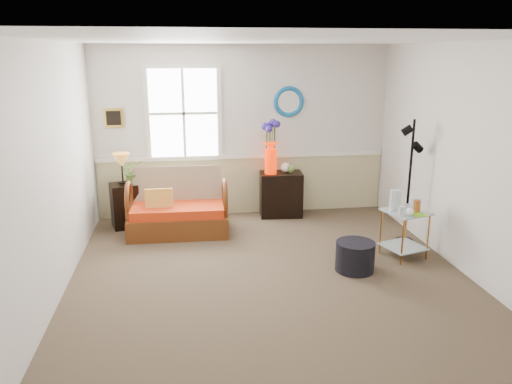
{
  "coord_description": "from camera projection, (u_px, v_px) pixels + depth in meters",
  "views": [
    {
      "loc": [
        -0.92,
        -5.08,
        2.48
      ],
      "look_at": [
        -0.14,
        0.24,
        0.97
      ],
      "focal_mm": 35.0,
      "sensor_mm": 36.0,
      "label": 1
    }
  ],
  "objects": [
    {
      "name": "floor",
      "position": [
        271.0,
        280.0,
        5.64
      ],
      "size": [
        4.5,
        5.0,
        0.01
      ],
      "primitive_type": "cube",
      "color": "brown",
      "rests_on": "ground"
    },
    {
      "name": "ceiling",
      "position": [
        273.0,
        40.0,
        4.93
      ],
      "size": [
        4.5,
        5.0,
        0.01
      ],
      "primitive_type": "cube",
      "color": "white",
      "rests_on": "walls"
    },
    {
      "name": "walls",
      "position": [
        272.0,
        168.0,
        5.29
      ],
      "size": [
        4.51,
        5.01,
        2.6
      ],
      "color": "silver",
      "rests_on": "floor"
    },
    {
      "name": "wainscot",
      "position": [
        244.0,
        185.0,
        7.88
      ],
      "size": [
        4.46,
        0.02,
        0.9
      ],
      "primitive_type": "cube",
      "color": "tan",
      "rests_on": "walls"
    },
    {
      "name": "chair_rail",
      "position": [
        244.0,
        156.0,
        7.74
      ],
      "size": [
        4.46,
        0.04,
        0.06
      ],
      "primitive_type": "cube",
      "color": "white",
      "rests_on": "walls"
    },
    {
      "name": "window",
      "position": [
        184.0,
        113.0,
        7.43
      ],
      "size": [
        1.14,
        0.06,
        1.44
      ],
      "primitive_type": null,
      "color": "white",
      "rests_on": "walls"
    },
    {
      "name": "picture",
      "position": [
        114.0,
        118.0,
        7.31
      ],
      "size": [
        0.28,
        0.03,
        0.28
      ],
      "primitive_type": "cube",
      "color": "gold",
      "rests_on": "walls"
    },
    {
      "name": "mirror",
      "position": [
        289.0,
        102.0,
        7.62
      ],
      "size": [
        0.47,
        0.07,
        0.47
      ],
      "primitive_type": "torus",
      "rotation": [
        1.57,
        0.0,
        0.0
      ],
      "color": "#1580C0",
      "rests_on": "walls"
    },
    {
      "name": "loveseat",
      "position": [
        178.0,
        202.0,
        6.99
      ],
      "size": [
        1.4,
        0.82,
        0.9
      ],
      "primitive_type": null,
      "rotation": [
        0.0,
        0.0,
        -0.03
      ],
      "color": "brown",
      "rests_on": "floor"
    },
    {
      "name": "throw_pillow",
      "position": [
        159.0,
        202.0,
        6.88
      ],
      "size": [
        0.38,
        0.1,
        0.38
      ],
      "primitive_type": null,
      "rotation": [
        0.0,
        0.0,
        0.01
      ],
      "color": "orange",
      "rests_on": "loveseat"
    },
    {
      "name": "lamp_stand",
      "position": [
        125.0,
        205.0,
        7.27
      ],
      "size": [
        0.45,
        0.45,
        0.65
      ],
      "primitive_type": null,
      "rotation": [
        0.0,
        0.0,
        0.27
      ],
      "color": "black",
      "rests_on": "floor"
    },
    {
      "name": "table_lamp",
      "position": [
        122.0,
        169.0,
        7.1
      ],
      "size": [
        0.35,
        0.35,
        0.45
      ],
      "primitive_type": null,
      "rotation": [
        0.0,
        0.0,
        0.61
      ],
      "color": "gold",
      "rests_on": "lamp_stand"
    },
    {
      "name": "potted_plant",
      "position": [
        133.0,
        174.0,
        7.18
      ],
      "size": [
        0.4,
        0.42,
        0.27
      ],
      "primitive_type": "imported",
      "rotation": [
        0.0,
        0.0,
        0.29
      ],
      "color": "#527F2F",
      "rests_on": "lamp_stand"
    },
    {
      "name": "cabinet",
      "position": [
        281.0,
        194.0,
        7.78
      ],
      "size": [
        0.67,
        0.46,
        0.69
      ],
      "primitive_type": null,
      "rotation": [
        0.0,
        0.0,
        -0.07
      ],
      "color": "black",
      "rests_on": "floor"
    },
    {
      "name": "flower_vase",
      "position": [
        271.0,
        147.0,
        7.53
      ],
      "size": [
        0.28,
        0.28,
        0.81
      ],
      "primitive_type": null,
      "rotation": [
        0.0,
        0.0,
        -0.22
      ],
      "color": "#ED2100",
      "rests_on": "cabinet"
    },
    {
      "name": "side_table",
      "position": [
        404.0,
        234.0,
        6.2
      ],
      "size": [
        0.59,
        0.59,
        0.6
      ],
      "primitive_type": null,
      "rotation": [
        0.0,
        0.0,
        0.29
      ],
      "color": "#BB7A35",
      "rests_on": "floor"
    },
    {
      "name": "tabletop_items",
      "position": [
        407.0,
        202.0,
        6.05
      ],
      "size": [
        0.52,
        0.52,
        0.26
      ],
      "primitive_type": null,
      "rotation": [
        0.0,
        0.0,
        0.23
      ],
      "color": "silver",
      "rests_on": "side_table"
    },
    {
      "name": "floor_lamp",
      "position": [
        409.0,
        182.0,
        6.56
      ],
      "size": [
        0.29,
        0.29,
        1.66
      ],
      "primitive_type": null,
      "rotation": [
        0.0,
        0.0,
        -0.26
      ],
      "color": "black",
      "rests_on": "floor"
    },
    {
      "name": "ottoman",
      "position": [
        355.0,
        256.0,
        5.84
      ],
      "size": [
        0.51,
        0.51,
        0.35
      ],
      "primitive_type": "cylinder",
      "rotation": [
        0.0,
        0.0,
        0.13
      ],
      "color": "black",
      "rests_on": "floor"
    }
  ]
}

